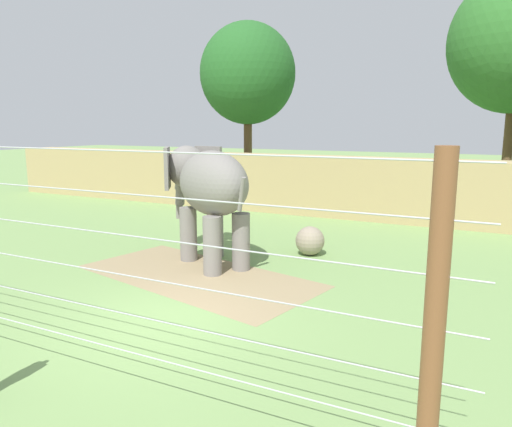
# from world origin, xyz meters

# --- Properties ---
(ground_plane) EXTENTS (120.00, 120.00, 0.00)m
(ground_plane) POSITION_xyz_m (0.00, 0.00, 0.00)
(ground_plane) COLOR #759956
(dirt_patch) EXTENTS (6.72, 4.25, 0.01)m
(dirt_patch) POSITION_xyz_m (-0.98, 2.76, 0.00)
(dirt_patch) COLOR #937F5B
(dirt_patch) RESTS_ON ground
(embankment_wall) EXTENTS (36.00, 1.80, 2.43)m
(embankment_wall) POSITION_xyz_m (0.00, 12.37, 1.21)
(embankment_wall) COLOR tan
(embankment_wall) RESTS_ON ground
(elephant) EXTENTS (3.81, 3.11, 3.14)m
(elephant) POSITION_xyz_m (-1.40, 3.99, 2.08)
(elephant) COLOR gray
(elephant) RESTS_ON ground
(enrichment_ball) EXTENTS (0.84, 0.84, 0.84)m
(enrichment_ball) POSITION_xyz_m (0.86, 5.91, 0.42)
(enrichment_ball) COLOR gray
(enrichment_ball) RESTS_ON ground
(cable_fence) EXTENTS (11.22, 0.22, 3.56)m
(cable_fence) POSITION_xyz_m (0.00, -2.20, 1.80)
(cable_fence) COLOR brown
(cable_fence) RESTS_ON ground
(tree_far_left) EXTENTS (4.98, 4.98, 8.96)m
(tree_far_left) POSITION_xyz_m (-6.48, 16.16, 6.32)
(tree_far_left) COLOR brown
(tree_far_left) RESTS_ON ground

